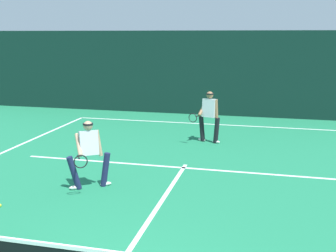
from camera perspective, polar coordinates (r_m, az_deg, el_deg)
name	(u,v)px	position (r m, az deg, el deg)	size (l,w,h in m)	color
court_line_baseline_far	(212,124)	(16.29, 6.08, 0.24)	(11.01, 0.10, 0.01)	white
court_line_service	(184,168)	(10.99, 2.14, -5.73)	(8.98, 0.10, 0.01)	white
court_line_centre	(153,213)	(8.33, -2.00, -11.86)	(0.10, 6.40, 0.01)	white
player_near	(89,152)	(9.52, -10.78, -3.49)	(0.91, 1.06, 1.56)	#1E234C
player_far	(209,114)	(13.41, 5.66, 1.59)	(0.99, 0.89, 1.66)	black
tennis_ball	(0,205)	(9.26, -22.03, -10.05)	(0.07, 0.07, 0.07)	#D1E033
back_fence_windscreen	(219,74)	(17.92, 7.05, 7.13)	(23.01, 0.12, 3.59)	#0F2D26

